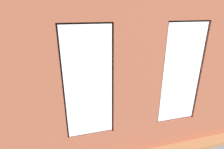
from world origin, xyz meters
name	(u,v)px	position (x,y,z in m)	size (l,w,h in m)	color
ground_plane	(109,102)	(0.00, 0.00, -0.05)	(6.45, 5.64, 0.10)	#99663D
brick_wall_with_windows	(137,84)	(0.00, 2.44, 1.71)	(5.85, 0.30, 3.47)	#9E5138
white_wall_right	(12,63)	(2.87, 0.20, 1.74)	(0.10, 4.64, 3.47)	silver
couch_by_window	(95,127)	(0.82, 1.79, 0.33)	(2.09, 0.87, 0.80)	black
couch_left	(166,87)	(-2.22, 0.13, 0.33)	(1.00, 2.05, 0.80)	black
coffee_table	(111,94)	(-0.02, 0.21, 0.37)	(1.49, 0.89, 0.42)	olive
cup_ceramic	(115,93)	(-0.14, 0.35, 0.47)	(0.09, 0.09, 0.11)	silver
candle_jar	(111,91)	(-0.02, 0.21, 0.48)	(0.08, 0.08, 0.12)	#B7333D
table_plant_small	(121,87)	(-0.43, 0.06, 0.54)	(0.13, 0.13, 0.22)	beige
remote_gray	(99,96)	(0.42, 0.35, 0.43)	(0.05, 0.17, 0.02)	#59595B
media_console	(34,97)	(2.57, -0.44, 0.29)	(0.91, 0.42, 0.59)	black
tv_flatscreen	(31,79)	(2.57, -0.45, 0.97)	(1.10, 0.20, 0.76)	black
papasan_chair	(79,76)	(0.93, -1.67, 0.43)	(1.05, 1.05, 0.68)	olive
potted_plant_corner_near_left	(148,66)	(-2.37, -1.82, 0.60)	(0.58, 0.58, 0.90)	#9E5638
potted_plant_by_left_couch	(141,74)	(-1.82, -1.32, 0.39)	(0.34, 0.34, 0.57)	#47423D
potted_plant_between_couches	(148,115)	(-0.68, 1.74, 0.41)	(0.36, 0.36, 0.65)	#47423D
potted_plant_near_tv	(48,101)	(2.02, 0.46, 0.53)	(0.60, 0.60, 0.81)	gray
potted_plant_corner_far_left	(205,102)	(-2.38, 1.90, 0.64)	(1.05, 1.09, 1.11)	#47423D
potted_plant_foreground_right	(45,68)	(2.27, -1.78, 0.89)	(0.95, 0.99, 1.51)	#9E5638
potted_plant_mid_room_small	(125,77)	(-0.97, -1.06, 0.45)	(0.46, 0.46, 0.67)	beige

